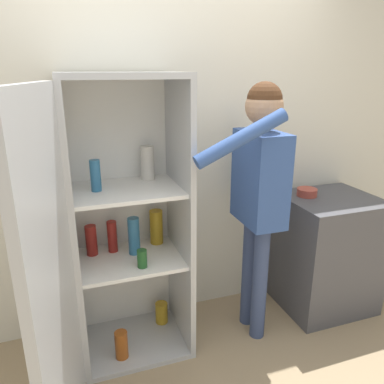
% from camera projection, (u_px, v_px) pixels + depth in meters
% --- Properties ---
extents(wall_back, '(7.00, 0.06, 2.55)m').
position_uv_depth(wall_back, '(152.00, 150.00, 2.58)').
color(wall_back, silver).
rests_on(wall_back, ground_plane).
extents(refrigerator, '(0.89, 1.24, 1.79)m').
position_uv_depth(refrigerator, '(113.00, 233.00, 2.21)').
color(refrigerator, '#B7BABC').
rests_on(refrigerator, ground_plane).
extents(person, '(0.65, 0.53, 1.74)m').
position_uv_depth(person, '(259.00, 180.00, 2.40)').
color(person, '#384770').
rests_on(person, ground_plane).
extents(counter, '(0.68, 0.60, 0.90)m').
position_uv_depth(counter, '(326.00, 252.00, 2.92)').
color(counter, '#4C4C51').
rests_on(counter, ground_plane).
extents(bowl, '(0.15, 0.15, 0.06)m').
position_uv_depth(bowl, '(307.00, 192.00, 2.81)').
color(bowl, '#B24738').
rests_on(bowl, counter).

